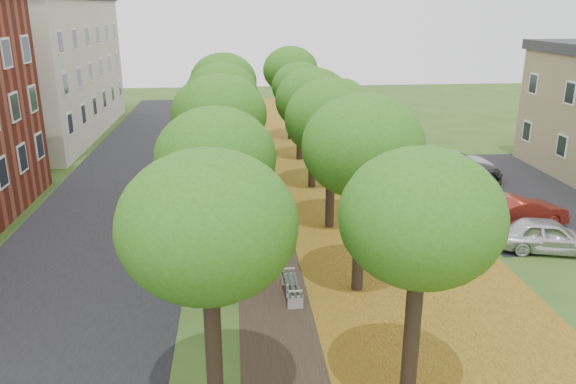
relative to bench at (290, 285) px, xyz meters
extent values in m
cube|color=black|center=(-7.68, 9.34, -0.45)|extent=(8.00, 70.00, 0.01)
cube|color=black|center=(-0.18, 9.34, -0.45)|extent=(3.20, 70.00, 0.01)
cube|color=#A27A1E|center=(4.82, 9.34, -0.45)|extent=(7.50, 70.00, 0.01)
cube|color=black|center=(13.32, 10.34, -0.45)|extent=(9.00, 16.00, 0.01)
cylinder|color=black|center=(-2.38, -5.66, 1.39)|extent=(0.40, 0.40, 3.69)
ellipsoid|color=#305F14|center=(-2.38, -5.66, 4.47)|extent=(3.80, 3.80, 3.23)
cylinder|color=black|center=(-2.38, 0.34, 1.39)|extent=(0.40, 0.40, 3.69)
ellipsoid|color=#305F14|center=(-2.38, 0.34, 4.47)|extent=(3.80, 3.80, 3.23)
cylinder|color=black|center=(-2.38, 6.34, 1.39)|extent=(0.40, 0.40, 3.69)
ellipsoid|color=#305F14|center=(-2.38, 6.34, 4.47)|extent=(3.80, 3.80, 3.23)
cylinder|color=black|center=(-2.38, 12.34, 1.39)|extent=(0.40, 0.40, 3.69)
ellipsoid|color=#305F14|center=(-2.38, 12.34, 4.47)|extent=(3.80, 3.80, 3.23)
cylinder|color=black|center=(-2.38, 18.34, 1.39)|extent=(0.40, 0.40, 3.69)
ellipsoid|color=#305F14|center=(-2.38, 18.34, 4.47)|extent=(3.80, 3.80, 3.23)
cylinder|color=black|center=(-2.38, 24.34, 1.39)|extent=(0.40, 0.40, 3.69)
ellipsoid|color=#305F14|center=(-2.38, 24.34, 4.47)|extent=(3.80, 3.80, 3.23)
cylinder|color=black|center=(2.42, -5.66, 1.39)|extent=(0.40, 0.40, 3.69)
ellipsoid|color=#305F14|center=(2.42, -5.66, 4.47)|extent=(3.80, 3.80, 3.23)
cylinder|color=black|center=(2.42, 0.34, 1.39)|extent=(0.40, 0.40, 3.69)
ellipsoid|color=#305F14|center=(2.42, 0.34, 4.47)|extent=(3.80, 3.80, 3.23)
cylinder|color=black|center=(2.42, 6.34, 1.39)|extent=(0.40, 0.40, 3.69)
ellipsoid|color=#305F14|center=(2.42, 6.34, 4.47)|extent=(3.80, 3.80, 3.23)
cylinder|color=black|center=(2.42, 12.34, 1.39)|extent=(0.40, 0.40, 3.69)
ellipsoid|color=#305F14|center=(2.42, 12.34, 4.47)|extent=(3.80, 3.80, 3.23)
cylinder|color=black|center=(2.42, 18.34, 1.39)|extent=(0.40, 0.40, 3.69)
ellipsoid|color=#305F14|center=(2.42, 18.34, 4.47)|extent=(3.80, 3.80, 3.23)
cylinder|color=black|center=(2.42, 24.34, 1.39)|extent=(0.40, 0.40, 3.69)
ellipsoid|color=#305F14|center=(2.42, 24.34, 4.47)|extent=(3.80, 3.80, 3.23)
cube|color=beige|center=(-17.18, 27.34, 4.54)|extent=(10.00, 20.00, 10.00)
cube|color=#262F29|center=(0.06, 0.00, 0.01)|extent=(0.55, 1.87, 0.04)
cube|color=#262F29|center=(-0.21, -0.01, 0.29)|extent=(0.12, 1.85, 0.27)
cube|color=silver|center=(0.10, -0.84, -0.22)|extent=(0.52, 0.08, 0.46)
cube|color=silver|center=(0.03, 0.85, -0.22)|extent=(0.52, 0.08, 0.46)
cube|color=silver|center=(0.10, -0.84, 0.19)|extent=(0.47, 0.08, 0.04)
cube|color=silver|center=(0.03, 0.85, 0.19)|extent=(0.47, 0.08, 0.04)
imported|color=silver|center=(10.82, 2.79, 0.24)|extent=(4.36, 2.64, 1.39)
imported|color=maroon|center=(10.82, 5.28, 0.29)|extent=(4.81, 2.77, 1.50)
imported|color=#35353A|center=(10.82, 12.66, 0.29)|extent=(5.35, 2.66, 1.50)
imported|color=silver|center=(11.44, 14.39, 0.18)|extent=(5.01, 3.40, 1.28)
camera|label=1|loc=(-1.70, -17.21, 9.06)|focal=35.00mm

